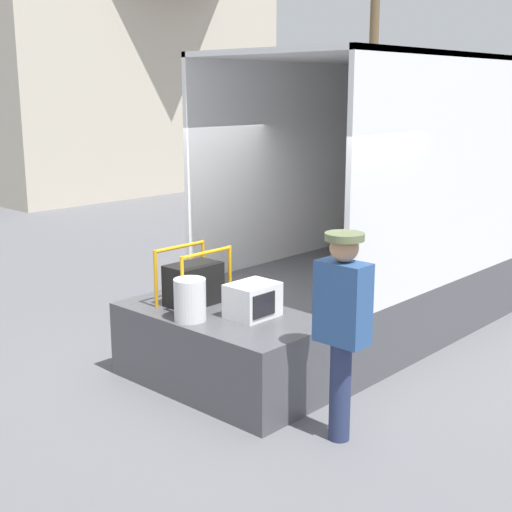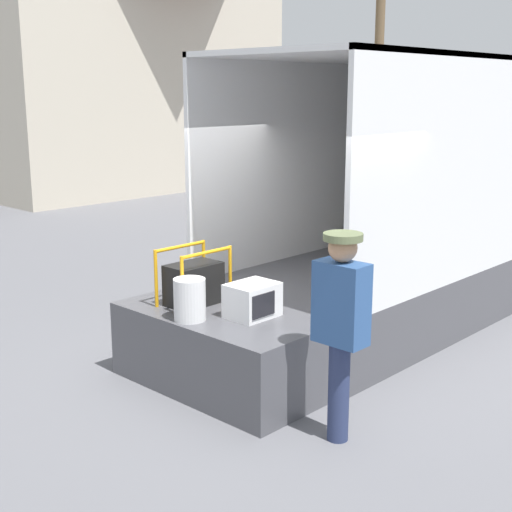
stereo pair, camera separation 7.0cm
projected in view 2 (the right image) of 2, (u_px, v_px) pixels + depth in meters
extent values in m
plane|color=slate|center=(259.00, 370.00, 7.57)|extent=(160.00, 160.00, 0.00)
cube|color=silver|center=(511.00, 202.00, 11.52)|extent=(1.95, 2.06, 2.27)
cube|color=#4C4C51|center=(390.00, 289.00, 9.24)|extent=(4.97, 2.24, 0.77)
cube|color=white|center=(326.00, 156.00, 9.59)|extent=(4.97, 0.06, 2.53)
cube|color=white|center=(477.00, 168.00, 8.13)|extent=(4.97, 0.06, 2.53)
cube|color=white|center=(486.00, 150.00, 10.60)|extent=(0.06, 2.24, 2.53)
cube|color=white|center=(400.00, 59.00, 8.58)|extent=(4.97, 2.24, 0.06)
cylinder|color=orange|center=(382.00, 264.00, 8.15)|extent=(0.30, 0.30, 0.38)
cube|color=olive|center=(385.00, 235.00, 10.09)|extent=(0.44, 0.32, 0.26)
cube|color=#2D7F33|center=(480.00, 246.00, 9.40)|extent=(0.44, 0.32, 0.25)
cube|color=#B2A893|center=(368.00, 255.00, 8.81)|extent=(0.44, 0.32, 0.29)
cube|color=#4C4C51|center=(221.00, 349.00, 7.09)|extent=(1.11, 2.13, 0.77)
cube|color=white|center=(252.00, 300.00, 6.83)|extent=(0.47, 0.37, 0.33)
cube|color=black|center=(264.00, 305.00, 6.67)|extent=(0.30, 0.01, 0.22)
cube|color=black|center=(194.00, 284.00, 7.23)|extent=(0.55, 0.35, 0.42)
cylinder|color=slate|center=(209.00, 278.00, 7.38)|extent=(0.20, 0.19, 0.19)
cylinder|color=orange|center=(182.00, 286.00, 6.85)|extent=(0.04, 0.04, 0.59)
cylinder|color=orange|center=(230.00, 274.00, 7.30)|extent=(0.04, 0.04, 0.59)
cylinder|color=orange|center=(156.00, 279.00, 7.11)|extent=(0.04, 0.04, 0.59)
cylinder|color=orange|center=(204.00, 267.00, 7.57)|extent=(0.04, 0.04, 0.59)
cylinder|color=orange|center=(207.00, 253.00, 7.01)|extent=(0.65, 0.04, 0.04)
cylinder|color=orange|center=(180.00, 247.00, 7.28)|extent=(0.65, 0.04, 0.04)
cylinder|color=silver|center=(190.00, 299.00, 6.72)|extent=(0.30, 0.30, 0.40)
cylinder|color=navy|center=(339.00, 392.00, 5.97)|extent=(0.18, 0.18, 0.87)
cube|color=#2D5189|center=(341.00, 303.00, 5.79)|extent=(0.24, 0.44, 0.69)
sphere|color=tan|center=(343.00, 248.00, 5.69)|extent=(0.24, 0.24, 0.24)
cylinder|color=#606B47|center=(343.00, 237.00, 5.67)|extent=(0.32, 0.32, 0.06)
cube|color=beige|center=(96.00, 90.00, 22.39)|extent=(9.08, 7.57, 5.80)
cylinder|color=brown|center=(379.00, 41.00, 21.22)|extent=(0.28, 0.28, 8.69)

